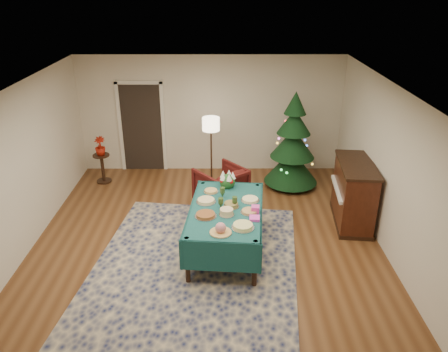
{
  "coord_description": "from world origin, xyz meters",
  "views": [
    {
      "loc": [
        0.28,
        -6.19,
        4.23
      ],
      "look_at": [
        0.3,
        0.85,
        1.01
      ],
      "focal_mm": 35.0,
      "sensor_mm": 36.0,
      "label": 1
    }
  ],
  "objects_px": {
    "floor_lamp": "(211,128)",
    "piano": "(353,194)",
    "armchair": "(221,184)",
    "christmas_tree": "(293,145)",
    "buffet_table": "(226,217)",
    "gift_box": "(255,209)",
    "potted_plant": "(100,150)",
    "side_table": "(103,169)"
  },
  "relations": [
    {
      "from": "buffet_table",
      "to": "christmas_tree",
      "type": "bearing_deg",
      "value": 60.11
    },
    {
      "from": "buffet_table",
      "to": "side_table",
      "type": "height_order",
      "value": "buffet_table"
    },
    {
      "from": "gift_box",
      "to": "christmas_tree",
      "type": "distance_m",
      "value": 2.82
    },
    {
      "from": "buffet_table",
      "to": "side_table",
      "type": "relative_size",
      "value": 3.28
    },
    {
      "from": "potted_plant",
      "to": "armchair",
      "type": "bearing_deg",
      "value": -21.65
    },
    {
      "from": "gift_box",
      "to": "armchair",
      "type": "relative_size",
      "value": 0.15
    },
    {
      "from": "gift_box",
      "to": "potted_plant",
      "type": "height_order",
      "value": "gift_box"
    },
    {
      "from": "buffet_table",
      "to": "christmas_tree",
      "type": "height_order",
      "value": "christmas_tree"
    },
    {
      "from": "potted_plant",
      "to": "piano",
      "type": "xyz_separation_m",
      "value": [
        5.1,
        -1.77,
        -0.19
      ]
    },
    {
      "from": "buffet_table",
      "to": "piano",
      "type": "height_order",
      "value": "piano"
    },
    {
      "from": "armchair",
      "to": "side_table",
      "type": "distance_m",
      "value": 2.85
    },
    {
      "from": "gift_box",
      "to": "floor_lamp",
      "type": "distance_m",
      "value": 2.9
    },
    {
      "from": "armchair",
      "to": "potted_plant",
      "type": "xyz_separation_m",
      "value": [
        -2.65,
        1.05,
        0.33
      ]
    },
    {
      "from": "gift_box",
      "to": "piano",
      "type": "relative_size",
      "value": 0.09
    },
    {
      "from": "gift_box",
      "to": "floor_lamp",
      "type": "height_order",
      "value": "floor_lamp"
    },
    {
      "from": "gift_box",
      "to": "armchair",
      "type": "bearing_deg",
      "value": 107.45
    },
    {
      "from": "armchair",
      "to": "christmas_tree",
      "type": "height_order",
      "value": "christmas_tree"
    },
    {
      "from": "piano",
      "to": "potted_plant",
      "type": "bearing_deg",
      "value": 160.82
    },
    {
      "from": "floor_lamp",
      "to": "piano",
      "type": "relative_size",
      "value": 1.07
    },
    {
      "from": "christmas_tree",
      "to": "potted_plant",
      "type": "bearing_deg",
      "value": 177.34
    },
    {
      "from": "floor_lamp",
      "to": "christmas_tree",
      "type": "bearing_deg",
      "value": -3.78
    },
    {
      "from": "buffet_table",
      "to": "floor_lamp",
      "type": "relative_size",
      "value": 1.4
    },
    {
      "from": "floor_lamp",
      "to": "side_table",
      "type": "relative_size",
      "value": 2.33
    },
    {
      "from": "side_table",
      "to": "potted_plant",
      "type": "relative_size",
      "value": 1.58
    },
    {
      "from": "floor_lamp",
      "to": "side_table",
      "type": "height_order",
      "value": "floor_lamp"
    },
    {
      "from": "buffet_table",
      "to": "piano",
      "type": "relative_size",
      "value": 1.5
    },
    {
      "from": "floor_lamp",
      "to": "gift_box",
      "type": "bearing_deg",
      "value": -74.36
    },
    {
      "from": "potted_plant",
      "to": "christmas_tree",
      "type": "distance_m",
      "value": 4.2
    },
    {
      "from": "side_table",
      "to": "christmas_tree",
      "type": "bearing_deg",
      "value": -2.66
    },
    {
      "from": "side_table",
      "to": "piano",
      "type": "height_order",
      "value": "piano"
    },
    {
      "from": "christmas_tree",
      "to": "piano",
      "type": "xyz_separation_m",
      "value": [
        0.92,
        -1.58,
        -0.37
      ]
    },
    {
      "from": "buffet_table",
      "to": "christmas_tree",
      "type": "xyz_separation_m",
      "value": [
        1.45,
        2.52,
        0.31
      ]
    },
    {
      "from": "floor_lamp",
      "to": "christmas_tree",
      "type": "height_order",
      "value": "christmas_tree"
    },
    {
      "from": "piano",
      "to": "buffet_table",
      "type": "bearing_deg",
      "value": -158.35
    },
    {
      "from": "christmas_tree",
      "to": "piano",
      "type": "distance_m",
      "value": 1.86
    },
    {
      "from": "buffet_table",
      "to": "potted_plant",
      "type": "xyz_separation_m",
      "value": [
        -2.74,
        2.71,
        0.13
      ]
    },
    {
      "from": "potted_plant",
      "to": "piano",
      "type": "height_order",
      "value": "piano"
    },
    {
      "from": "armchair",
      "to": "piano",
      "type": "xyz_separation_m",
      "value": [
        2.45,
        -0.72,
        0.14
      ]
    },
    {
      "from": "armchair",
      "to": "potted_plant",
      "type": "relative_size",
      "value": 2.1
    },
    {
      "from": "side_table",
      "to": "potted_plant",
      "type": "distance_m",
      "value": 0.45
    },
    {
      "from": "side_table",
      "to": "christmas_tree",
      "type": "xyz_separation_m",
      "value": [
        4.19,
        -0.19,
        0.63
      ]
    },
    {
      "from": "armchair",
      "to": "floor_lamp",
      "type": "relative_size",
      "value": 0.57
    }
  ]
}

